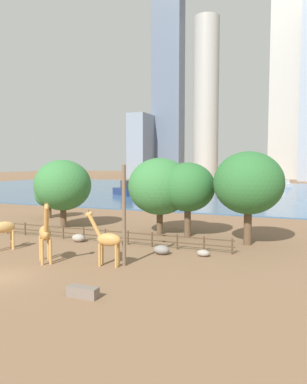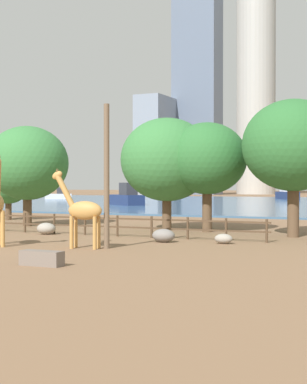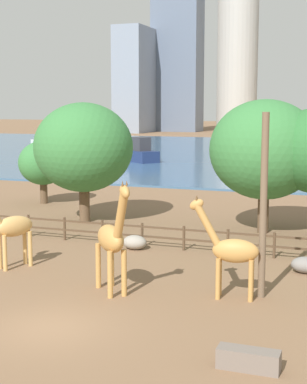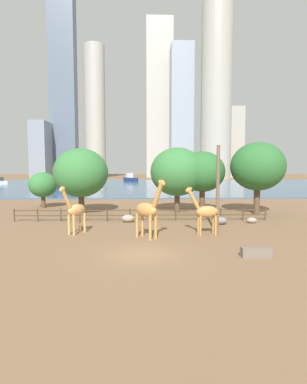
# 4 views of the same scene
# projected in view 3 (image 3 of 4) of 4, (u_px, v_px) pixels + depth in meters

# --- Properties ---
(ground_plane) EXTENTS (400.00, 400.00, 0.00)m
(ground_plane) POSITION_uv_depth(u_px,v_px,m) (302.00, 153.00, 94.39)
(ground_plane) COLOR brown
(harbor_water) EXTENTS (180.00, 86.00, 0.20)m
(harbor_water) POSITION_uv_depth(u_px,v_px,m) (300.00, 154.00, 91.59)
(harbor_water) COLOR #3D6084
(harbor_water) RESTS_ON ground
(giraffe_tall) EXTENTS (2.55, 2.61, 4.76)m
(giraffe_tall) POSITION_uv_depth(u_px,v_px,m) (112.00, 239.00, 23.48)
(giraffe_tall) COLOR #C18C47
(giraffe_tall) RESTS_ON ground
(giraffe_companion) EXTENTS (1.86, 2.74, 4.15)m
(giraffe_companion) POSITION_uv_depth(u_px,v_px,m) (11.00, 227.00, 27.20)
(giraffe_companion) COLOR tan
(giraffe_companion) RESTS_ON ground
(giraffe_young) EXTENTS (2.83, 0.94, 4.06)m
(giraffe_young) POSITION_uv_depth(u_px,v_px,m) (231.00, 250.00, 22.87)
(giraffe_young) COLOR #C18C47
(giraffe_young) RESTS_ON ground
(utility_pole) EXTENTS (0.28, 0.28, 7.28)m
(utility_pole) POSITION_uv_depth(u_px,v_px,m) (263.00, 207.00, 22.74)
(utility_pole) COLOR brown
(utility_pole) RESTS_ON ground
(boulder_near_fence) EXTENTS (1.29, 1.00, 0.75)m
(boulder_near_fence) POSITION_uv_depth(u_px,v_px,m) (135.00, 242.00, 31.02)
(boulder_near_fence) COLOR gray
(boulder_near_fence) RESTS_ON ground
(boulder_by_pole) EXTENTS (1.32, 0.99, 0.74)m
(boulder_by_pole) POSITION_uv_depth(u_px,v_px,m) (306.00, 265.00, 26.59)
(boulder_by_pole) COLOR gray
(boulder_by_pole) RESTS_ON ground
(feeding_trough) EXTENTS (1.80, 0.60, 0.60)m
(feeding_trough) POSITION_uv_depth(u_px,v_px,m) (248.00, 359.00, 16.83)
(feeding_trough) COLOR #72665B
(feeding_trough) RESTS_ON ground
(enclosure_fence) EXTENTS (26.12, 0.14, 1.30)m
(enclosure_fence) POSITION_uv_depth(u_px,v_px,m) (164.00, 235.00, 31.09)
(enclosure_fence) COLOR #4C3826
(enclosure_fence) RESTS_ON ground
(tree_left_large) EXTENTS (6.52, 6.52, 7.91)m
(tree_left_large) POSITION_uv_depth(u_px,v_px,m) (265.00, 150.00, 34.48)
(tree_left_large) COLOR brown
(tree_left_large) RESTS_ON ground
(tree_center_broad) EXTENTS (6.37, 6.37, 7.75)m
(tree_center_broad) POSITION_uv_depth(u_px,v_px,m) (84.00, 148.00, 37.71)
(tree_center_broad) COLOR brown
(tree_center_broad) RESTS_ON ground
(tree_right_small) EXTENTS (3.78, 3.78, 4.87)m
(tree_right_small) POSITION_uv_depth(u_px,v_px,m) (43.00, 163.00, 45.35)
(tree_right_small) COLOR brown
(tree_right_small) RESTS_ON ground
(boat_ferry) EXTENTS (6.21, 7.83, 3.31)m
(boat_ferry) POSITION_uv_depth(u_px,v_px,m) (287.00, 138.00, 116.08)
(boat_ferry) COLOR navy
(boat_ferry) RESTS_ON harbor_water
(boat_sailboat) EXTENTS (7.53, 6.68, 3.28)m
(boat_sailboat) POSITION_uv_depth(u_px,v_px,m) (137.00, 153.00, 78.61)
(boat_sailboat) COLOR navy
(boat_sailboat) RESTS_ON harbor_water
(boat_tug) EXTENTS (5.63, 4.46, 2.38)m
(boat_tug) POSITION_uv_depth(u_px,v_px,m) (46.00, 141.00, 111.48)
(boat_tug) COLOR silver
(boat_tug) RESTS_ON harbor_water
(skyline_tower_needle) EXTENTS (12.61, 12.61, 79.12)m
(skyline_tower_needle) POSITION_uv_depth(u_px,v_px,m) (239.00, 1.00, 180.74)
(skyline_tower_needle) COLOR #B7B2A8
(skyline_tower_needle) RESTS_ON ground
(skyline_tower_glass) EXTENTS (8.31, 15.35, 29.90)m
(skyline_tower_glass) POSITION_uv_depth(u_px,v_px,m) (135.00, 80.00, 169.77)
(skyline_tower_glass) COLOR gray
(skyline_tower_glass) RESTS_ON ground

